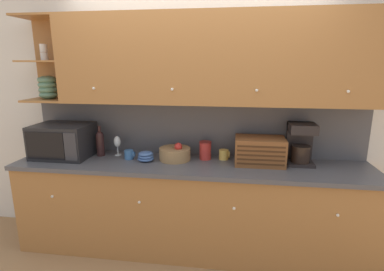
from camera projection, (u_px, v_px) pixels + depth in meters
ground_plane at (195, 231)px, 3.33m from camera, size 24.00×24.00×0.00m
wall_back at (195, 116)px, 3.06m from camera, size 5.74×0.06×2.60m
counter_unit at (191, 207)px, 2.94m from camera, size 3.36×0.63×0.90m
backsplash_panel at (195, 128)px, 3.05m from camera, size 3.34×0.01×0.55m
upper_cabinets at (210, 60)px, 2.71m from camera, size 3.34×0.38×0.81m
microwave at (63, 141)px, 3.00m from camera, size 0.55×0.42×0.33m
wine_bottle at (100, 142)px, 3.03m from camera, size 0.08×0.08×0.31m
wine_glass at (117, 142)px, 3.05m from camera, size 0.07×0.07×0.20m
mug at (129, 154)px, 2.95m from camera, size 0.10×0.09×0.09m
bowl_stack_on_counter at (146, 156)px, 2.89m from camera, size 0.16×0.16×0.09m
fruit_basket at (175, 154)px, 2.92m from camera, size 0.30×0.30×0.18m
storage_canister at (205, 150)px, 2.94m from camera, size 0.12×0.12×0.18m
mug_blue_second at (224, 155)px, 2.94m from camera, size 0.11×0.09×0.10m
bread_box at (260, 151)px, 2.79m from camera, size 0.45×0.30×0.25m
coffee_maker at (301, 143)px, 2.78m from camera, size 0.24×0.23×0.39m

